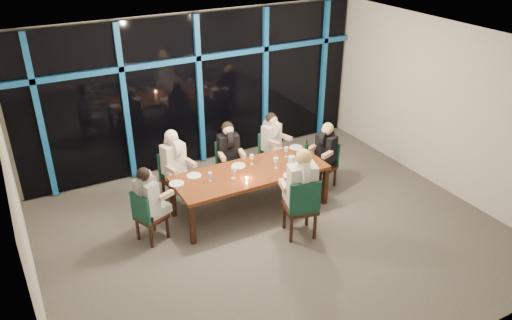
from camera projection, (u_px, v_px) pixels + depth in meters
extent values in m
plane|color=#5E5953|center=(274.00, 233.00, 8.04)|extent=(7.00, 7.00, 0.00)
cube|color=beige|center=(197.00, 90.00, 9.70)|extent=(7.00, 0.04, 3.00)
cube|color=beige|center=(426.00, 264.00, 5.00)|extent=(7.00, 0.04, 3.00)
cube|color=beige|center=(19.00, 211.00, 5.87)|extent=(0.04, 6.00, 3.00)
cube|color=beige|center=(446.00, 108.00, 8.83)|extent=(0.04, 6.00, 3.00)
cube|color=white|center=(277.00, 48.00, 6.67)|extent=(7.00, 6.00, 0.04)
cube|color=black|center=(199.00, 91.00, 9.65)|extent=(6.86, 0.04, 2.94)
cube|color=#14559B|center=(40.00, 119.00, 8.39)|extent=(0.10, 0.10, 2.94)
cube|color=#14559B|center=(125.00, 104.00, 9.00)|extent=(0.10, 0.10, 2.94)
cube|color=#14559B|center=(200.00, 92.00, 9.61)|extent=(0.10, 0.10, 2.94)
cube|color=#14559B|center=(265.00, 80.00, 10.23)|extent=(0.10, 0.10, 2.94)
cube|color=#14559B|center=(323.00, 71.00, 10.84)|extent=(0.10, 0.10, 2.94)
cube|color=#14559B|center=(198.00, 58.00, 9.31)|extent=(6.86, 0.10, 0.10)
cube|color=#FF2D14|center=(242.00, 47.00, 10.07)|extent=(0.60, 0.05, 0.35)
cube|color=brown|center=(250.00, 173.00, 8.33)|extent=(2.60, 1.00, 0.06)
cube|color=#321910|center=(192.00, 225.00, 7.64)|extent=(0.08, 0.08, 0.69)
cube|color=#321910|center=(325.00, 186.00, 8.68)|extent=(0.08, 0.08, 0.69)
cube|color=#321910|center=(173.00, 198.00, 8.32)|extent=(0.08, 0.08, 0.69)
cube|color=#321910|center=(298.00, 165.00, 9.37)|extent=(0.08, 0.08, 0.69)
cube|color=black|center=(176.00, 180.00, 8.69)|extent=(0.52, 0.52, 0.06)
cube|color=#174A38|center=(169.00, 163.00, 8.70)|extent=(0.43, 0.14, 0.48)
cube|color=black|center=(175.00, 199.00, 8.57)|extent=(0.05, 0.05, 0.40)
cube|color=black|center=(191.00, 192.00, 8.78)|extent=(0.05, 0.05, 0.40)
cube|color=black|center=(164.00, 191.00, 8.81)|extent=(0.05, 0.05, 0.40)
cube|color=black|center=(180.00, 185.00, 9.01)|extent=(0.05, 0.05, 0.40)
cube|color=black|center=(229.00, 169.00, 9.10)|extent=(0.48, 0.48, 0.06)
cube|color=#174A38|center=(226.00, 152.00, 9.15)|extent=(0.42, 0.11, 0.46)
cube|color=black|center=(224.00, 185.00, 9.02)|extent=(0.04, 0.04, 0.39)
cube|color=black|center=(241.00, 182.00, 9.11)|extent=(0.04, 0.04, 0.39)
cube|color=black|center=(219.00, 177.00, 9.30)|extent=(0.04, 0.04, 0.39)
cube|color=black|center=(236.00, 174.00, 9.39)|extent=(0.04, 0.04, 0.39)
cube|color=black|center=(273.00, 156.00, 9.62)|extent=(0.51, 0.51, 0.05)
cube|color=#174A38|center=(266.00, 142.00, 9.61)|extent=(0.39, 0.17, 0.45)
cube|color=black|center=(273.00, 171.00, 9.51)|extent=(0.05, 0.05, 0.37)
cube|color=black|center=(284.00, 165.00, 9.72)|extent=(0.05, 0.05, 0.37)
cube|color=black|center=(261.00, 166.00, 9.70)|extent=(0.05, 0.05, 0.37)
cube|color=black|center=(272.00, 160.00, 9.91)|extent=(0.05, 0.05, 0.37)
cube|color=black|center=(151.00, 217.00, 7.71)|extent=(0.53, 0.53, 0.05)
cube|color=#174A38|center=(140.00, 209.00, 7.48)|extent=(0.20, 0.39, 0.45)
cube|color=black|center=(167.00, 228.00, 7.83)|extent=(0.05, 0.05, 0.38)
cube|color=black|center=(154.00, 220.00, 8.01)|extent=(0.05, 0.05, 0.38)
cube|color=black|center=(151.00, 237.00, 7.61)|extent=(0.05, 0.05, 0.38)
cube|color=black|center=(138.00, 229.00, 7.79)|extent=(0.05, 0.05, 0.38)
cube|color=black|center=(324.00, 167.00, 9.19)|extent=(0.51, 0.51, 0.05)
cube|color=#174A38|center=(330.00, 152.00, 9.20)|extent=(0.18, 0.39, 0.44)
cube|color=black|center=(311.00, 178.00, 9.28)|extent=(0.05, 0.05, 0.37)
cube|color=black|center=(325.00, 183.00, 9.09)|extent=(0.05, 0.05, 0.37)
cube|color=black|center=(321.00, 171.00, 9.49)|extent=(0.05, 0.05, 0.37)
cube|color=black|center=(335.00, 177.00, 9.30)|extent=(0.05, 0.05, 0.37)
cube|color=black|center=(300.00, 208.00, 7.81)|extent=(0.59, 0.59, 0.06)
cube|color=#174A38|center=(305.00, 199.00, 7.49)|extent=(0.48, 0.18, 0.54)
cube|color=black|center=(307.00, 213.00, 8.13)|extent=(0.05, 0.05, 0.45)
cube|color=black|center=(284.00, 216.00, 8.05)|extent=(0.05, 0.05, 0.45)
cube|color=black|center=(315.00, 227.00, 7.80)|extent=(0.05, 0.05, 0.45)
cube|color=black|center=(291.00, 230.00, 7.72)|extent=(0.05, 0.05, 0.45)
cube|color=silver|center=(180.00, 178.00, 8.57)|extent=(0.43, 0.47, 0.13)
cube|color=silver|center=(173.00, 158.00, 8.52)|extent=(0.43, 0.31, 0.54)
cylinder|color=silver|center=(172.00, 147.00, 8.43)|extent=(0.18, 0.42, 0.40)
sphere|color=tan|center=(172.00, 138.00, 8.34)|extent=(0.20, 0.20, 0.20)
sphere|color=silver|center=(171.00, 136.00, 8.35)|extent=(0.22, 0.22, 0.22)
cube|color=tan|center=(172.00, 170.00, 8.28)|extent=(0.14, 0.30, 0.08)
cube|color=tan|center=(191.00, 163.00, 8.51)|extent=(0.14, 0.30, 0.08)
cube|color=black|center=(231.00, 167.00, 8.97)|extent=(0.39, 0.44, 0.13)
cube|color=black|center=(228.00, 148.00, 8.95)|extent=(0.40, 0.28, 0.52)
cylinder|color=black|center=(228.00, 138.00, 8.86)|extent=(0.15, 0.40, 0.39)
sphere|color=tan|center=(228.00, 130.00, 8.77)|extent=(0.19, 0.19, 0.19)
sphere|color=black|center=(227.00, 127.00, 8.79)|extent=(0.21, 0.21, 0.21)
cube|color=tan|center=(222.00, 156.00, 8.72)|extent=(0.12, 0.29, 0.07)
cube|color=tan|center=(242.00, 153.00, 8.83)|extent=(0.12, 0.29, 0.07)
cube|color=silver|center=(277.00, 153.00, 9.51)|extent=(0.43, 0.46, 0.12)
cube|color=silver|center=(271.00, 137.00, 9.46)|extent=(0.41, 0.32, 0.50)
cylinder|color=silver|center=(272.00, 127.00, 9.37)|extent=(0.21, 0.38, 0.37)
sphere|color=tan|center=(272.00, 120.00, 9.29)|extent=(0.19, 0.19, 0.19)
sphere|color=black|center=(271.00, 118.00, 9.30)|extent=(0.21, 0.21, 0.21)
cube|color=tan|center=(274.00, 143.00, 9.22)|extent=(0.16, 0.28, 0.07)
cube|color=tan|center=(286.00, 137.00, 9.45)|extent=(0.16, 0.28, 0.07)
cube|color=black|center=(156.00, 209.00, 7.74)|extent=(0.47, 0.44, 0.13)
cube|color=black|center=(147.00, 196.00, 7.51)|extent=(0.34, 0.42, 0.51)
cylinder|color=black|center=(146.00, 185.00, 7.42)|extent=(0.39, 0.23, 0.38)
sphere|color=tan|center=(145.00, 175.00, 7.36)|extent=(0.19, 0.19, 0.19)
sphere|color=black|center=(143.00, 174.00, 7.32)|extent=(0.21, 0.21, 0.21)
cube|color=tan|center=(166.00, 195.00, 7.56)|extent=(0.28, 0.17, 0.07)
cube|color=tan|center=(150.00, 188.00, 7.77)|extent=(0.28, 0.17, 0.07)
cube|color=black|center=(320.00, 165.00, 9.08)|extent=(0.46, 0.43, 0.12)
cube|color=black|center=(326.00, 148.00, 9.04)|extent=(0.32, 0.41, 0.50)
cylinder|color=black|center=(327.00, 138.00, 8.95)|extent=(0.38, 0.21, 0.37)
sphere|color=tan|center=(327.00, 130.00, 8.87)|extent=(0.19, 0.19, 0.19)
sphere|color=tan|center=(328.00, 128.00, 8.88)|extent=(0.20, 0.20, 0.20)
cube|color=tan|center=(311.00, 149.00, 9.01)|extent=(0.28, 0.16, 0.07)
cube|color=tan|center=(327.00, 155.00, 8.79)|extent=(0.28, 0.16, 0.07)
cube|color=silver|center=(298.00, 198.00, 7.87)|extent=(0.49, 0.54, 0.15)
cube|color=silver|center=(302.00, 184.00, 7.56)|extent=(0.48, 0.36, 0.60)
cylinder|color=silver|center=(303.00, 170.00, 7.45)|extent=(0.22, 0.46, 0.45)
sphere|color=tan|center=(303.00, 158.00, 7.38)|extent=(0.23, 0.23, 0.23)
sphere|color=tan|center=(304.00, 157.00, 7.33)|extent=(0.25, 0.25, 0.25)
cube|color=tan|center=(310.00, 182.00, 7.90)|extent=(0.17, 0.33, 0.09)
cube|color=tan|center=(284.00, 186.00, 7.81)|extent=(0.17, 0.33, 0.09)
cylinder|color=white|center=(194.00, 176.00, 8.17)|extent=(0.24, 0.24, 0.01)
cylinder|color=white|center=(238.00, 166.00, 8.48)|extent=(0.24, 0.24, 0.01)
cylinder|color=white|center=(296.00, 147.00, 9.12)|extent=(0.24, 0.24, 0.01)
cylinder|color=white|center=(177.00, 184.00, 7.94)|extent=(0.24, 0.24, 0.01)
cylinder|color=white|center=(306.00, 160.00, 8.66)|extent=(0.24, 0.24, 0.01)
cylinder|color=white|center=(290.00, 176.00, 8.17)|extent=(0.24, 0.24, 0.01)
cylinder|color=black|center=(306.00, 152.00, 8.69)|extent=(0.07, 0.07, 0.25)
cylinder|color=black|center=(307.00, 143.00, 8.61)|extent=(0.03, 0.03, 0.09)
cylinder|color=silver|center=(306.00, 152.00, 8.69)|extent=(0.08, 0.08, 0.07)
cylinder|color=silver|center=(291.00, 162.00, 8.40)|extent=(0.11, 0.11, 0.21)
cylinder|color=silver|center=(295.00, 160.00, 8.42)|extent=(0.02, 0.02, 0.14)
cylinder|color=#FA9D4B|center=(247.00, 178.00, 8.08)|extent=(0.05, 0.05, 0.03)
cylinder|color=silver|center=(234.00, 178.00, 8.11)|extent=(0.07, 0.07, 0.01)
cylinder|color=silver|center=(234.00, 175.00, 8.08)|extent=(0.01, 0.01, 0.11)
cylinder|color=silver|center=(233.00, 170.00, 8.04)|extent=(0.08, 0.08, 0.08)
cylinder|color=silver|center=(252.00, 164.00, 8.54)|extent=(0.07, 0.07, 0.01)
cylinder|color=silver|center=(252.00, 161.00, 8.52)|extent=(0.01, 0.01, 0.10)
cylinder|color=silver|center=(252.00, 157.00, 8.48)|extent=(0.07, 0.07, 0.07)
cylinder|color=silver|center=(276.00, 168.00, 8.41)|extent=(0.07, 0.07, 0.01)
cylinder|color=silver|center=(276.00, 165.00, 8.39)|extent=(0.01, 0.01, 0.11)
cylinder|color=silver|center=(276.00, 160.00, 8.34)|extent=(0.08, 0.08, 0.08)
cylinder|color=silver|center=(210.00, 181.00, 8.02)|extent=(0.06, 0.06, 0.01)
cylinder|color=silver|center=(210.00, 178.00, 8.00)|extent=(0.01, 0.01, 0.09)
cylinder|color=silver|center=(210.00, 174.00, 7.96)|extent=(0.06, 0.06, 0.06)
cylinder|color=silver|center=(286.00, 157.00, 8.79)|extent=(0.07, 0.07, 0.01)
cylinder|color=silver|center=(286.00, 154.00, 8.76)|extent=(0.01, 0.01, 0.11)
cylinder|color=silver|center=(286.00, 149.00, 8.72)|extent=(0.07, 0.07, 0.07)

